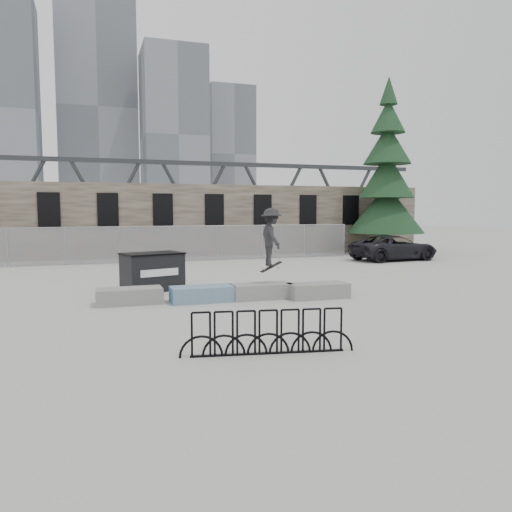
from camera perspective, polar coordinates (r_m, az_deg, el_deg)
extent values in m
plane|color=#A3A39F|center=(16.39, -3.23, -4.95)|extent=(120.00, 120.00, 0.00)
cube|color=brown|center=(32.10, -10.88, 4.02)|extent=(36.00, 2.50, 4.50)
cube|color=black|center=(30.63, -22.58, 4.87)|extent=(1.20, 0.12, 2.00)
cube|color=black|center=(30.57, -16.57, 5.05)|extent=(1.20, 0.12, 2.00)
cube|color=black|center=(30.84, -10.59, 5.18)|extent=(1.20, 0.12, 2.00)
cube|color=black|center=(31.44, -4.78, 5.25)|extent=(1.20, 0.12, 2.00)
cube|color=black|center=(32.34, 0.76, 5.27)|extent=(1.20, 0.12, 2.00)
cube|color=black|center=(33.53, 5.96, 5.24)|extent=(1.20, 0.12, 2.00)
cube|color=black|center=(34.97, 10.76, 5.18)|extent=(1.20, 0.12, 2.00)
cube|color=black|center=(36.63, 15.15, 5.09)|extent=(1.20, 0.12, 2.00)
cylinder|color=gray|center=(28.42, -26.52, 0.88)|extent=(0.06, 0.06, 2.00)
cylinder|color=gray|center=(28.17, -20.98, 1.05)|extent=(0.06, 0.06, 2.00)
cylinder|color=gray|center=(28.17, -15.38, 1.21)|extent=(0.06, 0.06, 2.00)
cylinder|color=gray|center=(28.45, -9.84, 1.36)|extent=(0.06, 0.06, 2.00)
cylinder|color=gray|center=(28.98, -4.46, 1.49)|extent=(0.06, 0.06, 2.00)
cylinder|color=gray|center=(29.76, 0.69, 1.61)|extent=(0.06, 0.06, 2.00)
cylinder|color=gray|center=(30.77, 5.53, 1.71)|extent=(0.06, 0.06, 2.00)
cylinder|color=gray|center=(31.98, 10.04, 1.78)|extent=(0.06, 0.06, 2.00)
cube|color=#99999E|center=(28.45, -9.84, 1.36)|extent=(22.00, 0.02, 2.00)
cylinder|color=gray|center=(28.40, -9.88, 3.37)|extent=(22.00, 0.04, 0.04)
cube|color=gray|center=(16.02, -14.29, -4.45)|extent=(2.00, 0.90, 0.49)
cube|color=#2D471E|center=(15.99, -14.30, -3.80)|extent=(1.76, 0.66, 0.10)
cube|color=teal|center=(15.98, -6.15, -4.34)|extent=(2.00, 0.90, 0.49)
cube|color=#2D471E|center=(15.95, -6.15, -3.68)|extent=(1.76, 0.66, 0.10)
cube|color=gray|center=(16.45, 0.60, -4.03)|extent=(2.00, 0.90, 0.49)
cube|color=#2D471E|center=(16.42, 0.60, -3.39)|extent=(1.76, 0.66, 0.10)
cube|color=gray|center=(16.69, 7.08, -3.94)|extent=(2.00, 0.90, 0.49)
cube|color=#2D471E|center=(16.66, 7.08, -3.31)|extent=(1.76, 0.66, 0.10)
cube|color=black|center=(18.43, -11.75, -1.83)|extent=(2.30, 1.76, 1.32)
cube|color=black|center=(18.36, -11.79, 0.28)|extent=(2.37, 1.83, 0.06)
cube|color=white|center=(17.85, -10.94, -1.88)|extent=(1.37, 0.44, 0.25)
cube|color=black|center=(10.28, 1.40, -11.05)|extent=(3.12, 0.59, 0.04)
torus|color=black|center=(10.03, -6.30, -8.96)|extent=(0.89, 0.20, 0.89)
torus|color=black|center=(10.05, -3.71, -8.89)|extent=(0.89, 0.20, 0.89)
torus|color=black|center=(10.10, -1.13, -8.82)|extent=(0.89, 0.20, 0.89)
torus|color=black|center=(10.17, 1.41, -8.72)|extent=(0.89, 0.20, 0.89)
torus|color=black|center=(10.26, 3.91, -8.61)|extent=(0.89, 0.20, 0.89)
torus|color=black|center=(10.36, 6.37, -8.49)|extent=(0.89, 0.20, 0.89)
torus|color=black|center=(10.49, 8.77, -8.35)|extent=(0.89, 0.20, 0.89)
cylinder|color=#38281E|center=(34.13, 14.57, 2.25)|extent=(0.50, 0.50, 2.40)
cone|color=black|center=(34.09, 14.64, 5.27)|extent=(4.97, 4.97, 3.20)
cone|color=black|center=(34.17, 14.72, 8.96)|extent=(3.58, 3.58, 3.00)
cone|color=black|center=(34.36, 14.80, 12.29)|extent=(3.10, 3.10, 2.60)
cone|color=black|center=(34.63, 14.88, 15.25)|extent=(2.22, 2.22, 2.20)
cone|color=black|center=(34.95, 14.94, 17.83)|extent=(1.16, 1.16, 1.80)
cube|color=slate|center=(117.50, -17.66, 15.39)|extent=(16.00, 14.00, 48.00)
cube|color=slate|center=(102.84, -9.39, 13.10)|extent=(12.00, 12.00, 34.00)
cube|color=slate|center=(115.26, -3.15, 11.31)|extent=(10.00, 10.00, 30.00)
cube|color=#2D3033|center=(71.99, -7.05, 6.12)|extent=(70.00, 3.00, 1.20)
cube|color=#2D3033|center=(72.29, -7.10, 10.48)|extent=(70.00, 0.60, 0.60)
cube|color=gray|center=(83.28, 13.72, 4.52)|extent=(2.00, 3.00, 4.00)
imported|color=black|center=(30.02, 15.50, 0.92)|extent=(5.39, 2.87, 1.44)
imported|color=#252427|center=(16.55, 1.75, 2.18)|extent=(0.75, 1.27, 1.93)
cube|color=black|center=(16.63, 1.74, -1.25)|extent=(0.77, 0.30, 0.34)
cylinder|color=beige|center=(16.48, 0.91, -1.48)|extent=(0.06, 0.03, 0.06)
cylinder|color=beige|center=(16.61, 0.75, -1.43)|extent=(0.06, 0.03, 0.06)
cylinder|color=beige|center=(16.67, 2.73, -1.41)|extent=(0.06, 0.03, 0.06)
cylinder|color=beige|center=(16.80, 2.56, -1.36)|extent=(0.06, 0.03, 0.06)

